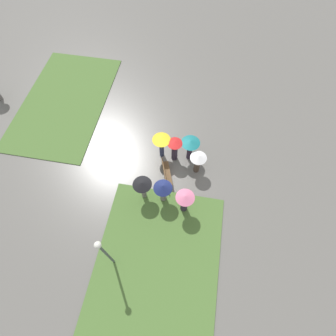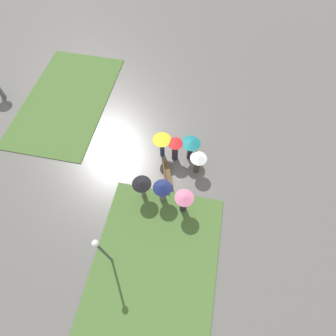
# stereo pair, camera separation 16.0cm
# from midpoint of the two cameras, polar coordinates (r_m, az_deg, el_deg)

# --- Properties ---
(ground_plane) EXTENTS (90.00, 90.00, 0.00)m
(ground_plane) POSITION_cam_midpoint_polar(r_m,az_deg,el_deg) (16.82, 0.05, -0.28)
(ground_plane) COLOR #66635E
(lawn_patch_near) EXTENTS (9.84, 6.52, 0.06)m
(lawn_patch_near) POSITION_cam_midpoint_polar(r_m,az_deg,el_deg) (14.78, -3.14, -22.54)
(lawn_patch_near) COLOR #4C7033
(lawn_patch_near) RESTS_ON ground_plane
(lawn_patch_far) EXTENTS (10.28, 6.04, 0.06)m
(lawn_patch_far) POSITION_cam_midpoint_polar(r_m,az_deg,el_deg) (21.77, -20.95, 13.72)
(lawn_patch_far) COLOR #4C7033
(lawn_patch_far) RESTS_ON ground_plane
(park_bench) EXTENTS (1.76, 0.97, 0.90)m
(park_bench) POSITION_cam_midpoint_polar(r_m,az_deg,el_deg) (16.15, -0.17, -1.11)
(park_bench) COLOR brown
(park_bench) RESTS_ON ground_plane
(lamp_post) EXTENTS (0.32, 0.32, 3.93)m
(lamp_post) POSITION_cam_midpoint_polar(r_m,az_deg,el_deg) (12.73, -13.87, -16.94)
(lamp_post) COLOR #474C51
(lamp_post) RESTS_ON ground_plane
(crowd_person_black) EXTENTS (1.09, 1.09, 1.77)m
(crowd_person_black) POSITION_cam_midpoint_polar(r_m,az_deg,el_deg) (14.85, -5.36, -3.86)
(crowd_person_black) COLOR slate
(crowd_person_black) RESTS_ON ground_plane
(crowd_person_white) EXTENTS (1.01, 1.01, 1.74)m
(crowd_person_white) POSITION_cam_midpoint_polar(r_m,az_deg,el_deg) (15.83, 6.86, 1.55)
(crowd_person_white) COLOR #47382D
(crowd_person_white) RESTS_ON ground_plane
(crowd_person_teal) EXTENTS (1.17, 1.17, 1.84)m
(crowd_person_teal) POSITION_cam_midpoint_polar(r_m,az_deg,el_deg) (16.21, 5.25, 4.81)
(crowd_person_teal) COLOR #2D2333
(crowd_person_teal) RESTS_ON ground_plane
(crowd_person_pink) EXTENTS (1.05, 1.05, 1.88)m
(crowd_person_pink) POSITION_cam_midpoint_polar(r_m,az_deg,el_deg) (14.56, 3.79, -7.20)
(crowd_person_pink) COLOR #2D2333
(crowd_person_pink) RESTS_ON ground_plane
(crowd_person_navy) EXTENTS (1.07, 1.07, 1.80)m
(crowd_person_navy) POSITION_cam_midpoint_polar(r_m,az_deg,el_deg) (14.74, -0.91, -4.71)
(crowd_person_navy) COLOR slate
(crowd_person_navy) RESTS_ON ground_plane
(crowd_person_red) EXTENTS (0.93, 0.93, 1.89)m
(crowd_person_red) POSITION_cam_midpoint_polar(r_m,az_deg,el_deg) (16.24, 1.84, 4.44)
(crowd_person_red) COLOR #2D2333
(crowd_person_red) RESTS_ON ground_plane
(crowd_person_yellow) EXTENTS (1.13, 1.13, 1.95)m
(crowd_person_yellow) POSITION_cam_midpoint_polar(r_m,az_deg,el_deg) (16.13, -1.04, 5.84)
(crowd_person_yellow) COLOR #282D47
(crowd_person_yellow) RESTS_ON ground_plane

